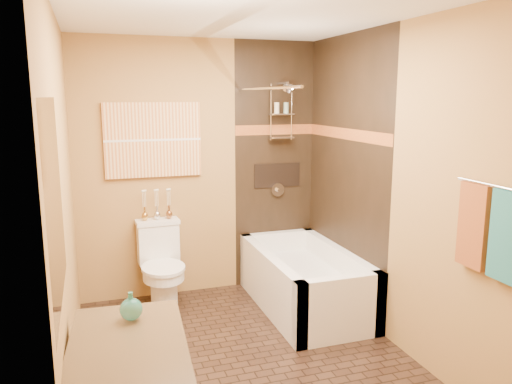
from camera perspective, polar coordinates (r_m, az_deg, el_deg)
name	(u,v)px	position (r m, az deg, el deg)	size (l,w,h in m)	color
floor	(247,360)	(3.96, -1.02, -18.69)	(3.00, 3.00, 0.00)	black
wall_left	(65,210)	(3.36, -20.99, -1.93)	(0.02, 3.00, 2.50)	#A2713E
wall_right	(393,188)	(4.03, 15.39, 0.44)	(0.02, 3.00, 2.50)	#A2713E
wall_back	(201,169)	(4.95, -6.33, 2.63)	(2.40, 0.02, 2.50)	#A2713E
wall_front	(353,265)	(2.18, 10.99, -8.17)	(2.40, 0.02, 2.50)	#A2713E
ceiling	(246,12)	(3.49, -1.17, 19.89)	(3.00, 3.00, 0.00)	silver
alcove_tile_back	(275,166)	(5.15, 2.16, 3.02)	(0.85, 0.01, 2.50)	black
alcove_tile_right	(345,174)	(4.66, 10.15, 2.02)	(0.01, 1.50, 2.50)	black
mosaic_band_back	(275,130)	(5.11, 2.23, 7.13)	(0.85, 0.01, 0.10)	maroon
mosaic_band_right	(346,134)	(4.61, 10.19, 6.56)	(0.01, 1.50, 0.10)	maroon
alcove_niche	(277,175)	(5.17, 2.44, 1.93)	(0.50, 0.01, 0.25)	black
shower_fixtures	(281,126)	(5.02, 2.91, 7.58)	(0.24, 0.33, 1.16)	silver
curtain_rod	(265,88)	(4.28, 1.01, 11.77)	(0.03, 0.03, 1.55)	silver
towel_bar	(492,186)	(3.16, 25.41, 0.66)	(0.02, 0.02, 0.55)	silver
towel_teal	(507,237)	(3.14, 26.78, -4.60)	(0.05, 0.22, 0.52)	#216F70
towel_rust	(474,226)	(3.32, 23.61, -3.54)	(0.05, 0.22, 0.52)	brown
sunset_painting	(153,140)	(4.81, -11.68, 5.84)	(0.90, 0.04, 0.70)	#C6692E
vanity_mirror	(55,203)	(2.33, -22.00, -1.14)	(0.01, 1.00, 0.90)	white
bathtub	(304,285)	(4.76, 5.55, -10.53)	(0.80, 1.50, 0.55)	white
toilet	(161,265)	(4.79, -10.75, -8.20)	(0.41, 0.60, 0.80)	white
teal_bottle	(131,306)	(2.75, -14.10, -12.56)	(0.12, 0.12, 0.19)	#297B6A
bud_vases	(157,204)	(4.82, -11.28, -1.32)	(0.29, 0.06, 0.29)	#BC8A3A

